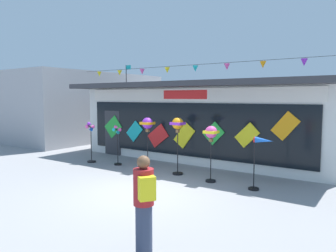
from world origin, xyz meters
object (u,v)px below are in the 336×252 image
wind_spinner_left (117,140)px  wind_spinner_far_right (261,153)px  wind_spinner_center_left (148,127)px  wind_spinner_center_right (178,128)px  person_near_camera (144,203)px  wind_spinner_far_left (91,138)px  wind_spinner_right (211,137)px  kite_shop_building (212,119)px

wind_spinner_left → wind_spinner_far_right: 5.68m
wind_spinner_far_right → wind_spinner_center_left: bearing=177.1°
wind_spinner_center_right → person_near_camera: size_ratio=1.15×
wind_spinner_far_left → person_near_camera: bearing=-35.9°
wind_spinner_far_left → wind_spinner_left: size_ratio=1.05×
wind_spinner_center_left → wind_spinner_right: 2.59m
kite_shop_building → wind_spinner_right: kite_shop_building is taller
wind_spinner_left → wind_spinner_center_left: 1.64m
wind_spinner_right → wind_spinner_far_right: 1.61m
wind_spinner_center_left → wind_spinner_center_right: (1.22, 0.09, -0.00)m
wind_spinner_far_left → wind_spinner_center_right: (3.97, 0.28, 0.58)m
kite_shop_building → wind_spinner_left: (-2.09, -3.87, -0.66)m
wind_spinner_left → wind_spinner_far_left: bearing=-169.5°
wind_spinner_far_left → wind_spinner_far_right: size_ratio=1.07×
wind_spinner_left → wind_spinner_center_right: (2.74, 0.05, 0.60)m
wind_spinner_right → person_near_camera: 4.97m
wind_spinner_far_left → person_near_camera: (6.56, -4.75, -0.11)m
wind_spinner_left → kite_shop_building: bearing=61.7°
wind_spinner_left → wind_spinner_center_left: size_ratio=0.82×
wind_spinner_left → person_near_camera: size_ratio=0.92×
wind_spinner_far_right → person_near_camera: bearing=-94.2°
wind_spinner_left → person_near_camera: (5.33, -4.97, -0.08)m
wind_spinner_far_left → wind_spinner_center_left: 2.82m
wind_spinner_right → wind_spinner_left: bearing=177.4°
wind_spinner_center_left → person_near_camera: bearing=-52.3°
wind_spinner_center_right → wind_spinner_right: 1.40m
wind_spinner_far_left → wind_spinner_center_right: size_ratio=0.84×
wind_spinner_center_right → person_near_camera: (2.59, -5.02, -0.69)m
wind_spinner_far_left → wind_spinner_right: wind_spinner_right is taller
kite_shop_building → wind_spinner_far_right: (3.59, -4.12, -0.56)m
wind_spinner_center_left → wind_spinner_center_right: size_ratio=0.98×
wind_spinner_left → wind_spinner_right: size_ratio=0.89×
kite_shop_building → wind_spinner_center_right: 3.88m
wind_spinner_center_left → wind_spinner_right: size_ratio=1.09×
wind_spinner_far_left → person_near_camera: size_ratio=0.97×
wind_spinner_center_left → wind_spinner_left: bearing=178.4°
wind_spinner_left → wind_spinner_center_left: wind_spinner_center_left is taller
kite_shop_building → wind_spinner_center_left: bearing=-98.2°
wind_spinner_center_left → person_near_camera: 6.27m
wind_spinner_left → wind_spinner_center_left: (1.52, -0.04, 0.61)m
kite_shop_building → wind_spinner_center_left: (-0.56, -3.91, -0.05)m
wind_spinner_center_left → wind_spinner_center_right: wind_spinner_center_right is taller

